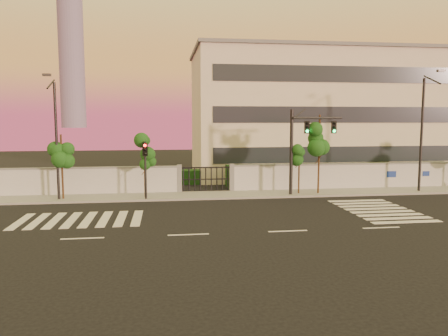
{
  "coord_description": "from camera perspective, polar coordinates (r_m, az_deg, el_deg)",
  "views": [
    {
      "loc": [
        -6.1,
        -20.82,
        5.61
      ],
      "look_at": [
        -2.42,
        6.0,
        2.57
      ],
      "focal_mm": 35.0,
      "sensor_mm": 36.0,
      "label": 1
    }
  ],
  "objects": [
    {
      "name": "ground",
      "position": [
        22.41,
        8.33,
        -8.17
      ],
      "size": [
        120.0,
        120.0,
        0.0
      ],
      "primitive_type": "plane",
      "color": "black",
      "rests_on": "ground"
    },
    {
      "name": "sidewalk",
      "position": [
        32.39,
        3.16,
        -3.45
      ],
      "size": [
        60.0,
        3.0,
        0.15
      ],
      "primitive_type": "cube",
      "color": "gray",
      "rests_on": "ground"
    },
    {
      "name": "perimeter_wall",
      "position": [
        33.71,
        2.86,
        -1.35
      ],
      "size": [
        60.0,
        0.36,
        2.2
      ],
      "color": "#B4B6BC",
      "rests_on": "ground"
    },
    {
      "name": "hedge_row",
      "position": [
        36.61,
        3.7,
        -1.13
      ],
      "size": [
        41.0,
        4.25,
        1.8
      ],
      "color": "black",
      "rests_on": "ground"
    },
    {
      "name": "institutional_building",
      "position": [
        45.4,
        11.7,
        6.96
      ],
      "size": [
        24.4,
        12.4,
        12.25
      ],
      "color": "beige",
      "rests_on": "ground"
    },
    {
      "name": "distant_skyscraper",
      "position": [
        311.67,
        -19.4,
        16.48
      ],
      "size": [
        16.0,
        16.0,
        118.0
      ],
      "color": "slate",
      "rests_on": "ground"
    },
    {
      "name": "road_markings",
      "position": [
        25.61,
        2.56,
        -6.24
      ],
      "size": [
        57.0,
        7.62,
        0.02
      ],
      "color": "silver",
      "rests_on": "ground"
    },
    {
      "name": "street_tree_b",
      "position": [
        31.84,
        -20.42,
        1.97
      ],
      "size": [
        1.61,
        1.28,
        4.58
      ],
      "color": "#382314",
      "rests_on": "ground"
    },
    {
      "name": "street_tree_c",
      "position": [
        30.95,
        -10.32,
        1.93
      ],
      "size": [
        1.4,
        1.11,
        4.42
      ],
      "color": "#382314",
      "rests_on": "ground"
    },
    {
      "name": "street_tree_d",
      "position": [
        32.57,
        9.82,
        1.14
      ],
      "size": [
        1.41,
        1.12,
        3.63
      ],
      "color": "#382314",
      "rests_on": "ground"
    },
    {
      "name": "street_tree_e",
      "position": [
        32.86,
        12.38,
        4.08
      ],
      "size": [
        1.61,
        1.28,
        5.93
      ],
      "color": "#382314",
      "rests_on": "ground"
    },
    {
      "name": "traffic_signal_main",
      "position": [
        32.12,
        10.17,
        3.4
      ],
      "size": [
        3.98,
        0.68,
        6.3
      ],
      "rotation": [
        0.0,
        0.0,
        0.13
      ],
      "color": "black",
      "rests_on": "ground"
    },
    {
      "name": "traffic_signal_secondary",
      "position": [
        30.28,
        -10.24,
        0.61
      ],
      "size": [
        0.32,
        0.32,
        4.11
      ],
      "rotation": [
        0.0,
        0.0,
        0.03
      ],
      "color": "black",
      "rests_on": "ground"
    },
    {
      "name": "streetlight_west",
      "position": [
        31.5,
        -21.13,
        4.07
      ],
      "size": [
        0.5,
        2.03,
        8.44
      ],
      "color": "black",
      "rests_on": "ground"
    },
    {
      "name": "streetlight_east",
      "position": [
        36.12,
        24.58,
        4.7
      ],
      "size": [
        0.54,
        2.18,
        9.07
      ],
      "color": "black",
      "rests_on": "ground"
    }
  ]
}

